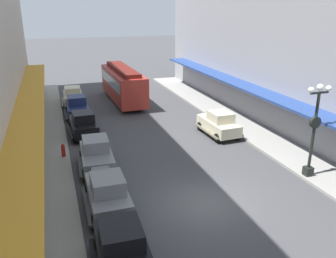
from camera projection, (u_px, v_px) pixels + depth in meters
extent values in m
plane|color=#424244|center=(207.00, 202.00, 17.05)|extent=(200.00, 200.00, 0.00)
cube|color=#99968E|center=(45.00, 230.00, 14.78)|extent=(3.00, 60.00, 0.15)
cube|color=#99968E|center=(331.00, 178.00, 19.27)|extent=(3.00, 60.00, 0.15)
cube|color=orange|center=(20.00, 170.00, 13.63)|extent=(1.80, 54.00, 0.16)
cube|color=slate|center=(108.00, 196.00, 16.20)|extent=(1.73, 3.91, 0.80)
cube|color=slate|center=(108.00, 184.00, 15.72)|extent=(1.45, 1.71, 0.70)
cube|color=#8C9EA8|center=(108.00, 184.00, 15.72)|extent=(1.38, 1.68, 0.42)
cube|color=slate|center=(101.00, 175.00, 18.09)|extent=(0.94, 0.37, 0.52)
cube|color=#393A3D|center=(87.00, 205.00, 16.02)|extent=(0.27, 3.51, 0.12)
cube|color=#393A3D|center=(128.00, 199.00, 16.58)|extent=(0.27, 3.51, 0.12)
cylinder|color=black|center=(88.00, 192.00, 17.32)|extent=(0.23, 0.68, 0.68)
cylinder|color=black|center=(120.00, 187.00, 17.79)|extent=(0.23, 0.68, 0.68)
cylinder|color=black|center=(94.00, 223.00, 14.87)|extent=(0.23, 0.68, 0.68)
cylinder|color=black|center=(132.00, 216.00, 15.34)|extent=(0.23, 0.68, 0.68)
cube|color=black|center=(83.00, 126.00, 25.69)|extent=(1.85, 3.96, 0.80)
cube|color=black|center=(83.00, 117.00, 25.22)|extent=(1.50, 1.75, 0.70)
cube|color=#8C9EA8|center=(83.00, 117.00, 25.22)|extent=(1.43, 1.72, 0.42)
cube|color=black|center=(80.00, 117.00, 27.55)|extent=(0.95, 0.40, 0.52)
cube|color=black|center=(71.00, 132.00, 25.48)|extent=(0.37, 3.52, 0.12)
cube|color=black|center=(97.00, 128.00, 26.11)|extent=(0.37, 3.52, 0.12)
cylinder|color=black|center=(71.00, 127.00, 26.76)|extent=(0.25, 0.69, 0.68)
cylinder|color=black|center=(92.00, 124.00, 27.30)|extent=(0.25, 0.69, 0.68)
cylinder|color=black|center=(75.00, 139.00, 24.35)|extent=(0.25, 0.69, 0.68)
cylinder|color=black|center=(98.00, 136.00, 24.88)|extent=(0.25, 0.69, 0.68)
cube|color=#19234C|center=(78.00, 109.00, 29.84)|extent=(1.73, 3.91, 0.80)
cube|color=#19234C|center=(77.00, 100.00, 29.82)|extent=(1.45, 1.71, 0.70)
cube|color=#8C9EA8|center=(77.00, 100.00, 29.82)|extent=(1.38, 1.68, 0.42)
cube|color=#19234C|center=(80.00, 116.00, 27.92)|extent=(0.94, 0.37, 0.52)
cube|color=black|center=(89.00, 112.00, 30.24)|extent=(0.27, 3.51, 0.12)
cube|color=black|center=(67.00, 114.00, 29.66)|extent=(0.27, 3.51, 0.12)
cylinder|color=black|center=(90.00, 117.00, 29.00)|extent=(0.23, 0.68, 0.68)
cylinder|color=black|center=(70.00, 119.00, 28.51)|extent=(0.23, 0.68, 0.68)
cylinder|color=black|center=(86.00, 109.00, 31.44)|extent=(0.23, 0.68, 0.68)
cylinder|color=black|center=(67.00, 110.00, 30.95)|extent=(0.23, 0.68, 0.68)
cube|color=black|center=(123.00, 257.00, 12.22)|extent=(1.84, 3.96, 0.80)
cube|color=black|center=(121.00, 235.00, 12.20)|extent=(1.50, 1.75, 0.70)
cube|color=#8C9EA8|center=(121.00, 235.00, 12.20)|extent=(1.43, 1.71, 0.42)
cylinder|color=black|center=(138.00, 239.00, 13.81)|extent=(0.24, 0.69, 0.68)
cylinder|color=black|center=(97.00, 247.00, 13.38)|extent=(0.24, 0.69, 0.68)
cube|color=beige|center=(218.00, 126.00, 25.76)|extent=(1.88, 3.97, 0.80)
cube|color=beige|center=(221.00, 117.00, 25.29)|extent=(1.52, 1.76, 0.70)
cube|color=#8C9EA8|center=(221.00, 117.00, 25.29)|extent=(1.44, 1.73, 0.42)
cube|color=beige|center=(205.00, 117.00, 27.61)|extent=(0.95, 0.40, 0.52)
cube|color=#6D6856|center=(207.00, 131.00, 25.54)|extent=(0.40, 3.52, 0.12)
cube|color=#6D6856|center=(229.00, 128.00, 26.18)|extent=(0.40, 3.52, 0.12)
cylinder|color=black|center=(200.00, 126.00, 26.81)|extent=(0.25, 0.69, 0.68)
cylinder|color=black|center=(219.00, 124.00, 27.36)|extent=(0.25, 0.69, 0.68)
cylinder|color=black|center=(217.00, 138.00, 24.41)|extent=(0.25, 0.69, 0.68)
cylinder|color=black|center=(237.00, 135.00, 24.96)|extent=(0.25, 0.69, 0.68)
cube|color=slate|center=(97.00, 157.00, 20.33)|extent=(1.86, 3.97, 0.80)
cube|color=slate|center=(95.00, 144.00, 20.31)|extent=(1.51, 1.76, 0.70)
cube|color=#8C9EA8|center=(95.00, 144.00, 20.31)|extent=(1.43, 1.72, 0.42)
cube|color=slate|center=(100.00, 172.00, 18.38)|extent=(0.95, 0.40, 0.52)
cube|color=#393A3D|center=(113.00, 160.00, 20.69)|extent=(0.38, 3.52, 0.12)
cube|color=#393A3D|center=(80.00, 164.00, 20.19)|extent=(0.38, 3.52, 0.12)
cylinder|color=black|center=(114.00, 172.00, 19.44)|extent=(0.25, 0.69, 0.68)
cylinder|color=black|center=(85.00, 176.00, 19.01)|extent=(0.25, 0.69, 0.68)
cylinder|color=black|center=(108.00, 153.00, 21.91)|extent=(0.25, 0.69, 0.68)
cylinder|color=black|center=(82.00, 156.00, 21.49)|extent=(0.25, 0.69, 0.68)
cube|color=beige|center=(73.00, 98.00, 33.67)|extent=(1.87, 3.97, 0.80)
cube|color=beige|center=(72.00, 91.00, 33.20)|extent=(1.51, 1.76, 0.70)
cube|color=#8C9EA8|center=(72.00, 91.00, 33.20)|extent=(1.44, 1.72, 0.42)
cube|color=beige|center=(72.00, 92.00, 35.59)|extent=(0.95, 0.40, 0.52)
cube|color=#6D6856|center=(63.00, 102.00, 33.53)|extent=(0.39, 3.52, 0.12)
cube|color=#6D6856|center=(83.00, 100.00, 34.03)|extent=(0.39, 3.52, 0.12)
cylinder|color=black|center=(65.00, 99.00, 34.83)|extent=(0.25, 0.69, 0.68)
cylinder|color=black|center=(81.00, 98.00, 35.25)|extent=(0.25, 0.69, 0.68)
cylinder|color=black|center=(65.00, 106.00, 32.36)|extent=(0.25, 0.69, 0.68)
cylinder|color=black|center=(83.00, 105.00, 32.78)|extent=(0.25, 0.69, 0.68)
cube|color=#A52D23|center=(123.00, 85.00, 34.51)|extent=(2.72, 9.66, 2.70)
cube|color=#5B1913|center=(122.00, 69.00, 34.01)|extent=(1.70, 8.67, 0.36)
cube|color=#8C9EA8|center=(123.00, 80.00, 34.36)|extent=(2.73, 8.89, 0.95)
cube|color=black|center=(131.00, 107.00, 32.47)|extent=(2.03, 1.25, 0.40)
cube|color=black|center=(118.00, 93.00, 37.58)|extent=(2.03, 1.25, 0.40)
cube|color=black|center=(308.00, 171.00, 19.40)|extent=(0.44, 0.44, 0.50)
cylinder|color=black|center=(314.00, 131.00, 18.62)|extent=(0.16, 0.16, 4.20)
cube|color=black|center=(319.00, 93.00, 17.92)|extent=(1.10, 0.10, 0.10)
sphere|color=white|center=(311.00, 90.00, 17.70)|extent=(0.32, 0.32, 0.32)
sphere|color=white|center=(329.00, 88.00, 18.03)|extent=(0.32, 0.32, 0.32)
sphere|color=white|center=(320.00, 87.00, 17.83)|extent=(0.36, 0.36, 0.36)
cylinder|color=black|center=(315.00, 122.00, 18.45)|extent=(0.64, 0.18, 0.64)
cylinder|color=silver|center=(314.00, 122.00, 18.54)|extent=(0.56, 0.02, 0.56)
cylinder|color=#B21E19|center=(63.00, 151.00, 21.84)|extent=(0.24, 0.24, 0.70)
sphere|color=#B21E19|center=(63.00, 145.00, 21.71)|extent=(0.20, 0.20, 0.20)
cylinder|color=#4C4238|center=(20.00, 226.00, 14.24)|extent=(0.24, 0.24, 0.85)
cube|color=#8C6647|center=(18.00, 211.00, 14.01)|extent=(0.36, 0.22, 0.56)
sphere|color=#9E7051|center=(16.00, 202.00, 13.88)|extent=(0.22, 0.22, 0.22)
cylinder|color=#4C4238|center=(29.00, 143.00, 22.86)|extent=(0.24, 0.24, 0.85)
cube|color=white|center=(28.00, 133.00, 22.62)|extent=(0.36, 0.22, 0.56)
sphere|color=#9E7051|center=(27.00, 127.00, 22.49)|extent=(0.22, 0.22, 0.22)
cylinder|color=black|center=(27.00, 126.00, 22.45)|extent=(0.28, 0.28, 0.04)
cylinder|color=#2D2D33|center=(35.00, 158.00, 20.58)|extent=(0.24, 0.24, 0.85)
cube|color=#26262D|center=(33.00, 147.00, 20.34)|extent=(0.36, 0.22, 0.56)
sphere|color=tan|center=(32.00, 141.00, 20.21)|extent=(0.22, 0.22, 0.22)
cylinder|color=black|center=(32.00, 139.00, 20.17)|extent=(0.28, 0.28, 0.04)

